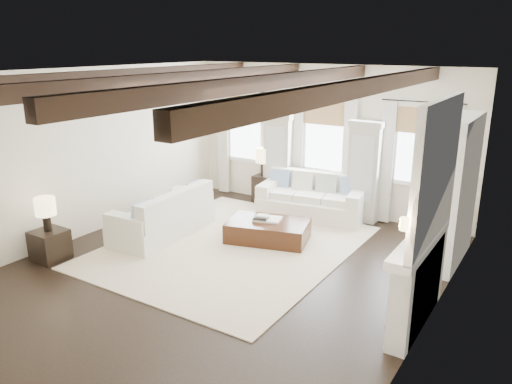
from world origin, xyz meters
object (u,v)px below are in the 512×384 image
Objects in this scene: sofa_left at (165,217)px; side_table_back at (264,189)px; sofa_back at (312,200)px; ottoman at (268,231)px; side_table_front at (50,245)px.

side_table_back is (0.47, 2.88, -0.05)m from sofa_left.
sofa_back is 1.06× the size of sofa_left.
ottoman is 2.83× the size of side_table_front.
ottoman is at bearing -93.20° from sofa_back.
ottoman is 2.45m from side_table_back.
sofa_left is at bearing -170.90° from ottoman.
side_table_front is at bearing -106.14° from side_table_back.
sofa_left is 2.92m from side_table_back.
side_table_back reaches higher than ottoman.
sofa_back is 1.57× the size of ottoman.
sofa_back is 1.70m from ottoman.
sofa_back is 5.28m from side_table_front.
sofa_left reaches higher than side_table_front.
side_table_back is (-1.36, 2.04, 0.12)m from ottoman.
side_table_front is (-2.84, -4.44, -0.12)m from sofa_back.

